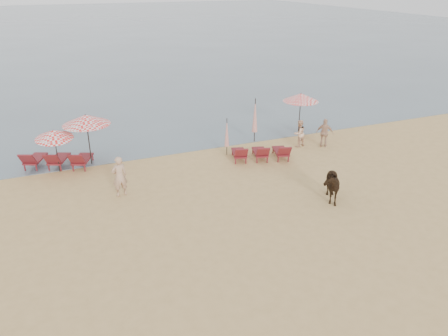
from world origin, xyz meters
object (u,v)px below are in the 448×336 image
object	(u,v)px
umbrella_open_right	(301,97)
beachgoer_right_b	(325,133)
cow	(329,183)
lounger_cluster_left	(57,159)
umbrella_closed_left	(227,133)
beachgoer_left	(120,176)
beachgoer_right_a	(299,133)
lounger_cluster_right	(261,152)
umbrella_closed_right	(255,116)
umbrella_open_left_b	(54,134)
umbrella_open_left_a	(86,120)

from	to	relation	value
umbrella_open_right	beachgoer_right_b	world-z (taller)	umbrella_open_right
umbrella_open_right	cow	distance (m)	8.42
lounger_cluster_left	umbrella_closed_left	distance (m)	8.60
beachgoer_left	beachgoer_right_a	distance (m)	10.47
lounger_cluster_right	umbrella_open_right	bearing A→B (deg)	50.88
umbrella_open_right	umbrella_closed_right	world-z (taller)	umbrella_closed_right
beachgoer_left	lounger_cluster_left	bearing A→B (deg)	-69.85
umbrella_closed_right	beachgoer_left	xyz separation A→B (m)	(-8.26, -3.77, -0.66)
umbrella_closed_right	beachgoer_right_b	bearing A→B (deg)	-33.40
umbrella_open_right	beachgoer_right_a	size ratio (longest dim) A/B	1.67
umbrella_open_left_b	umbrella_closed_right	bearing A→B (deg)	-4.68
lounger_cluster_right	umbrella_closed_left	distance (m)	2.06
umbrella_open_left_a	umbrella_closed_left	xyz separation A→B (m)	(6.82, -1.41, -1.11)
umbrella_closed_left	beachgoer_right_a	distance (m)	4.22
lounger_cluster_left	lounger_cluster_right	world-z (taller)	lounger_cluster_left
umbrella_open_left_b	umbrella_closed_right	size ratio (longest dim) A/B	0.87
lounger_cluster_left	beachgoer_left	xyz separation A→B (m)	(2.36, -4.18, 0.44)
umbrella_closed_right	beachgoer_left	size ratio (longest dim) A/B	1.41
umbrella_open_left_a	beachgoer_right_a	xyz separation A→B (m)	(11.00, -1.79, -1.59)
lounger_cluster_left	umbrella_open_left_a	xyz separation A→B (m)	(1.60, -0.18, 1.88)
lounger_cluster_left	cow	bearing A→B (deg)	-14.11
lounger_cluster_right	umbrella_closed_right	size ratio (longest dim) A/B	1.26
cow	beachgoer_right_b	xyz separation A→B (m)	(3.44, 5.36, 0.05)
lounger_cluster_right	beachgoer_right_a	distance (m)	3.03
umbrella_closed_left	cow	xyz separation A→B (m)	(2.02, -6.32, -0.48)
umbrella_closed_right	beachgoer_right_a	bearing A→B (deg)	-38.33
cow	beachgoer_right_a	xyz separation A→B (m)	(2.16, 5.94, 0.00)
lounger_cluster_right	beachgoer_right_a	xyz separation A→B (m)	(2.85, 0.98, 0.33)
umbrella_closed_right	beachgoer_right_a	size ratio (longest dim) A/B	1.68
lounger_cluster_right	umbrella_open_right	size ratio (longest dim) A/B	1.27
umbrella_open_left_b	beachgoer_right_b	distance (m)	14.02
lounger_cluster_left	umbrella_closed_left	bearing A→B (deg)	12.35
umbrella_open_left_b	cow	world-z (taller)	umbrella_open_left_b
beachgoer_right_b	umbrella_closed_right	bearing A→B (deg)	5.79
lounger_cluster_left	beachgoer_right_b	bearing A→B (deg)	12.65
umbrella_open_right	beachgoer_right_b	size ratio (longest dim) A/B	1.57
beachgoer_left	beachgoer_right_b	bearing A→B (deg)	178.70
umbrella_open_right	beachgoer_right_a	bearing A→B (deg)	-121.47
beachgoer_right_a	umbrella_closed_left	bearing A→B (deg)	-19.66
lounger_cluster_left	umbrella_open_left_a	bearing A→B (deg)	16.74
umbrella_open_left_a	beachgoer_left	size ratio (longest dim) A/B	1.45
umbrella_open_left_a	cow	distance (m)	11.85
beachgoer_left	umbrella_closed_left	bearing A→B (deg)	-166.23
umbrella_closed_right	beachgoer_right_a	world-z (taller)	umbrella_closed_right
umbrella_open_right	umbrella_closed_left	xyz separation A→B (m)	(-5.21, -1.32, -1.04)
cow	beachgoer_left	xyz separation A→B (m)	(-8.07, 3.73, 0.15)
umbrella_closed_right	lounger_cluster_right	bearing A→B (deg)	-108.98
beachgoer_right_b	cow	bearing A→B (deg)	96.54
umbrella_open_left_b	umbrella_closed_left	xyz separation A→B (m)	(8.38, -1.05, -0.69)
umbrella_closed_left	beachgoer_right_b	bearing A→B (deg)	-9.93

